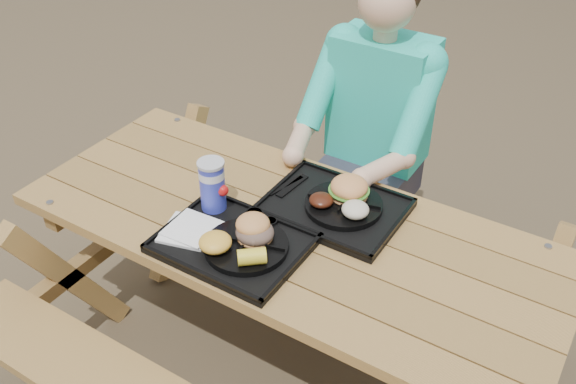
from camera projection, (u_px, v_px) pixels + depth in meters
The scene contains 18 objects.
ground at pixel (288, 372), 2.54m from camera, with size 60.00×60.00×0.00m, color #999999.
picnic_table at pixel (288, 305), 2.32m from camera, with size 1.80×1.49×0.75m, color #999999, non-canonical shape.
tray_near at pixel (233, 244), 2.00m from camera, with size 0.45×0.35×0.02m, color black.
tray_far at pixel (334, 208), 2.15m from camera, with size 0.45×0.35×0.02m, color black.
plate_near at pixel (246, 246), 1.96m from camera, with size 0.26×0.26×0.02m, color black.
plate_far at pixel (344, 205), 2.13m from camera, with size 0.26×0.26×0.02m, color black.
napkin_stack at pixel (188, 230), 2.03m from camera, with size 0.15×0.15×0.02m, color white.
soda_cup at pixel (213, 186), 2.09m from camera, with size 0.08×0.08×0.17m, color #1722B1.
condiment_bbq at pixel (255, 216), 2.07m from camera, with size 0.06×0.06×0.03m, color black.
condiment_mustard at pixel (270, 223), 2.05m from camera, with size 0.04×0.04×0.03m, color orange.
sandwich at pixel (254, 224), 1.94m from camera, with size 0.11×0.11×0.12m, color #E59651, non-canonical shape.
mac_cheese at pixel (215, 242), 1.92m from camera, with size 0.10×0.10×0.05m, color yellow.
corn_cob at pixel (252, 257), 1.87m from camera, with size 0.08×0.08×0.05m, color yellow, non-canonical shape.
cutlery_far at pixel (292, 186), 2.23m from camera, with size 0.03×0.16×0.01m, color black.
burger at pixel (350, 183), 2.12m from camera, with size 0.13×0.13×0.11m, color #F29B55, non-canonical shape.
baked_beans at pixel (321, 200), 2.10m from camera, with size 0.08×0.08×0.04m, color #43190D.
potato_salad at pixel (355, 210), 2.05m from camera, with size 0.09×0.09×0.05m, color silver.
diner at pixel (374, 151), 2.66m from camera, with size 0.48×0.84×1.28m, color #1BBEAE, non-canonical shape.
Camera 1 is at (0.87, -1.38, 2.07)m, focal length 40.00 mm.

